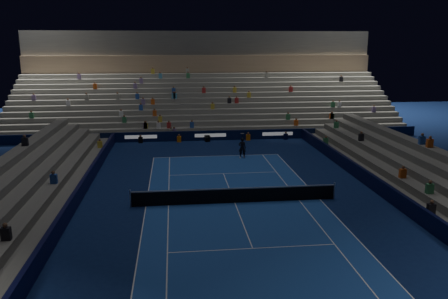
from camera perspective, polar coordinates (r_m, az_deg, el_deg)
name	(u,v)px	position (r m, az deg, el deg)	size (l,w,h in m)	color
ground	(235,203)	(28.02, 1.39, -6.84)	(90.00, 90.00, 0.00)	#0C1B49
court_surface	(235,203)	(28.02, 1.39, -6.83)	(10.97, 23.77, 0.01)	#1C459C
sponsor_barrier_far	(210,135)	(45.62, -1.77, 1.81)	(44.00, 0.25, 1.00)	black
sponsor_barrier_east	(384,190)	(30.66, 19.73, -4.85)	(0.25, 37.00, 1.00)	black
sponsor_barrier_west	(74,201)	(28.27, -18.60, -6.30)	(0.25, 37.00, 1.00)	#080A32
grandstand_main	(204,97)	(54.42, -2.61, 6.77)	(44.00, 15.20, 11.20)	slate
grandstand_east	(435,182)	(32.20, 25.35, -3.74)	(5.00, 37.00, 2.50)	#60605B
grandstand_west	(13,197)	(29.09, -25.38, -5.50)	(5.00, 37.00, 2.50)	slate
tennis_net	(235,195)	(27.85, 1.40, -5.86)	(12.90, 0.10, 1.10)	#B2B2B7
tennis_player	(242,148)	(38.53, 2.35, 0.22)	(0.65, 0.43, 1.79)	black
broadcast_camera	(207,138)	(45.11, -2.15, 1.43)	(0.58, 0.97, 0.62)	black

